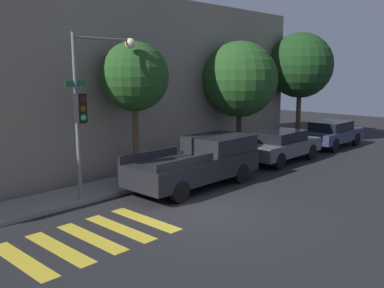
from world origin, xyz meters
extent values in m
plane|color=black|center=(0.00, 0.00, 0.00)|extent=(60.00, 60.00, 0.00)
cube|color=gray|center=(0.00, 4.10, 0.07)|extent=(26.00, 1.79, 0.14)
cube|color=gray|center=(0.00, 8.39, 3.61)|extent=(26.00, 6.00, 7.22)
cube|color=gold|center=(-5.21, 0.80, 0.00)|extent=(0.45, 2.60, 0.00)
cube|color=gold|center=(-4.30, 0.80, 0.00)|extent=(0.45, 2.60, 0.00)
cube|color=gold|center=(-3.40, 0.80, 0.00)|extent=(0.45, 2.60, 0.00)
cube|color=gold|center=(-2.50, 0.80, 0.00)|extent=(0.45, 2.60, 0.00)
cube|color=gold|center=(-1.60, 0.80, 0.00)|extent=(0.45, 2.60, 0.00)
cylinder|color=slate|center=(-2.00, 3.45, 2.66)|extent=(0.12, 0.12, 5.32)
cube|color=black|center=(-2.00, 3.24, 3.05)|extent=(0.30, 0.30, 0.90)
cylinder|color=#4C0C0C|center=(-2.00, 3.08, 3.32)|extent=(0.18, 0.02, 0.18)
cylinder|color=#593D0A|center=(-2.00, 3.08, 3.05)|extent=(0.18, 0.02, 0.18)
cylinder|color=#26E54C|center=(-2.00, 3.08, 2.78)|extent=(0.18, 0.02, 0.18)
cube|color=#19662D|center=(-2.00, 3.45, 3.79)|extent=(0.70, 0.02, 0.18)
cylinder|color=slate|center=(-0.92, 3.45, 5.17)|extent=(2.17, 0.08, 0.08)
sphere|color=#F9E5B2|center=(0.17, 3.45, 5.07)|extent=(0.36, 0.36, 0.36)
cube|color=black|center=(1.84, 2.10, 0.74)|extent=(5.27, 2.02, 0.75)
cube|color=black|center=(3.29, 2.10, 1.42)|extent=(2.37, 1.86, 0.61)
cube|color=black|center=(0.52, 2.99, 1.26)|extent=(2.64, 0.08, 0.28)
cube|color=black|center=(0.52, 1.21, 1.26)|extent=(2.64, 0.08, 0.28)
cylinder|color=black|center=(3.47, 3.02, 0.37)|extent=(0.73, 0.22, 0.73)
cylinder|color=black|center=(3.47, 1.18, 0.37)|extent=(0.73, 0.22, 0.73)
cylinder|color=black|center=(0.20, 3.02, 0.37)|extent=(0.73, 0.22, 0.73)
cylinder|color=black|center=(0.20, 1.18, 0.37)|extent=(0.73, 0.22, 0.73)
cube|color=#4C5156|center=(7.76, 2.10, 0.67)|extent=(4.48, 1.76, 0.61)
cube|color=black|center=(7.65, 2.10, 1.21)|extent=(2.33, 1.55, 0.47)
cylinder|color=black|center=(9.15, 2.89, 0.37)|extent=(0.73, 0.22, 0.73)
cylinder|color=black|center=(9.15, 1.31, 0.37)|extent=(0.73, 0.22, 0.73)
cylinder|color=black|center=(6.37, 2.89, 0.37)|extent=(0.73, 0.22, 0.73)
cylinder|color=black|center=(6.37, 1.31, 0.37)|extent=(0.73, 0.22, 0.73)
cube|color=#2D3351|center=(12.96, 2.10, 0.65)|extent=(4.40, 1.80, 0.57)
cube|color=black|center=(12.85, 2.10, 1.18)|extent=(2.29, 1.59, 0.49)
cylinder|color=black|center=(14.33, 2.91, 0.37)|extent=(0.73, 0.22, 0.73)
cylinder|color=black|center=(14.33, 1.29, 0.37)|extent=(0.73, 0.22, 0.73)
cylinder|color=black|center=(11.60, 2.91, 0.37)|extent=(0.73, 0.22, 0.73)
cylinder|color=black|center=(11.60, 1.29, 0.37)|extent=(0.73, 0.22, 0.73)
cylinder|color=brown|center=(0.97, 4.26, 1.50)|extent=(0.23, 0.23, 3.00)
sphere|color=#234C1E|center=(0.97, 4.26, 3.96)|extent=(2.56, 2.56, 2.56)
cylinder|color=#42301E|center=(7.41, 4.26, 1.20)|extent=(0.25, 0.25, 2.39)
sphere|color=#234C1E|center=(7.41, 4.26, 3.74)|extent=(3.60, 3.60, 3.60)
cylinder|color=brown|center=(13.12, 4.26, 1.52)|extent=(0.27, 0.27, 3.05)
sphere|color=#193D19|center=(13.12, 4.26, 4.43)|extent=(3.69, 3.69, 3.69)
camera|label=1|loc=(-9.16, -8.10, 4.23)|focal=40.00mm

